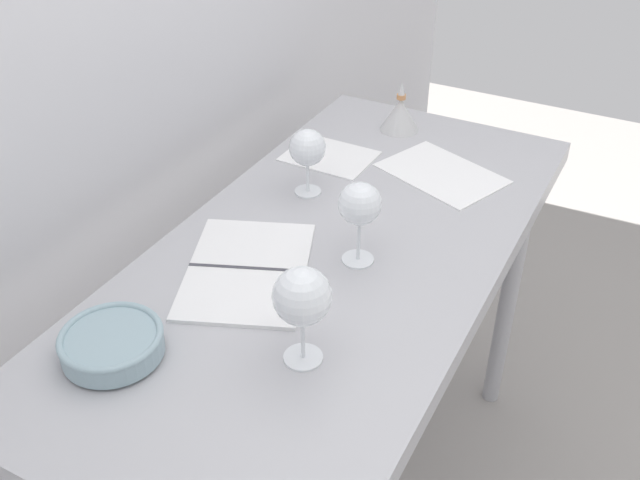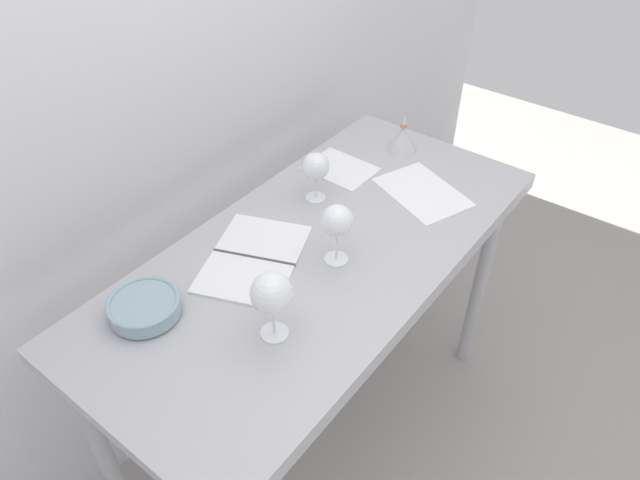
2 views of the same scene
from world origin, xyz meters
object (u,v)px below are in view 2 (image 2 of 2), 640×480
(tasting_sheet_lower, at_px, (341,168))
(decanter_funnel, at_px, (402,138))
(wine_glass_near_left, at_px, (272,294))
(wine_glass_far_right, at_px, (315,167))
(tasting_bowl, at_px, (144,306))
(tasting_sheet_upper, at_px, (422,192))
(open_notebook, at_px, (254,258))
(wine_glass_near_center, at_px, (337,222))

(tasting_sheet_lower, bearing_deg, decanter_funnel, -21.77)
(tasting_sheet_lower, relative_size, decanter_funnel, 1.61)
(wine_glass_near_left, distance_m, decanter_funnel, 0.90)
(wine_glass_far_right, relative_size, tasting_bowl, 0.89)
(tasting_sheet_upper, xyz_separation_m, tasting_bowl, (-0.84, 0.27, 0.03))
(decanter_funnel, bearing_deg, tasting_bowl, 175.10)
(wine_glass_near_left, distance_m, open_notebook, 0.29)
(tasting_sheet_lower, distance_m, decanter_funnel, 0.24)
(wine_glass_near_center, height_order, tasting_sheet_lower, wine_glass_near_center)
(decanter_funnel, bearing_deg, tasting_sheet_upper, -133.70)
(wine_glass_near_center, relative_size, decanter_funnel, 1.32)
(wine_glass_near_center, relative_size, open_notebook, 0.44)
(wine_glass_far_right, height_order, tasting_sheet_lower, wine_glass_far_right)
(wine_glass_near_left, distance_m, tasting_sheet_lower, 0.72)
(decanter_funnel, bearing_deg, open_notebook, 178.61)
(wine_glass_near_center, relative_size, tasting_sheet_lower, 0.82)
(open_notebook, height_order, tasting_bowl, tasting_bowl)
(tasting_sheet_upper, bearing_deg, tasting_bowl, -176.37)
(wine_glass_near_left, xyz_separation_m, open_notebook, (0.16, 0.21, -0.12))
(wine_glass_near_left, height_order, decanter_funnel, wine_glass_near_left)
(open_notebook, height_order, tasting_sheet_upper, open_notebook)
(wine_glass_far_right, xyz_separation_m, open_notebook, (-0.32, -0.04, -0.11))
(open_notebook, xyz_separation_m, tasting_bowl, (-0.30, 0.07, 0.02))
(tasting_sheet_lower, relative_size, tasting_bowl, 1.22)
(tasting_sheet_lower, bearing_deg, tasting_sheet_upper, -79.33)
(tasting_sheet_upper, bearing_deg, open_notebook, -178.93)
(open_notebook, bearing_deg, tasting_sheet_upper, -42.64)
(open_notebook, bearing_deg, wine_glass_near_center, -74.82)
(wine_glass_near_center, xyz_separation_m, tasting_bowl, (-0.44, 0.24, -0.10))
(tasting_sheet_lower, bearing_deg, wine_glass_far_right, -167.76)
(wine_glass_near_center, bearing_deg, tasting_bowl, 150.83)
(wine_glass_far_right, height_order, tasting_sheet_upper, wine_glass_far_right)
(open_notebook, bearing_deg, decanter_funnel, -23.74)
(open_notebook, bearing_deg, tasting_sheet_lower, -13.66)
(wine_glass_far_right, bearing_deg, tasting_bowl, 177.26)
(tasting_sheet_upper, height_order, tasting_bowl, tasting_bowl)
(wine_glass_near_center, xyz_separation_m, tasting_sheet_upper, (0.41, -0.03, -0.12))
(wine_glass_near_center, height_order, tasting_bowl, wine_glass_near_center)
(tasting_sheet_upper, relative_size, tasting_sheet_lower, 1.30)
(tasting_sheet_lower, xyz_separation_m, decanter_funnel, (0.22, -0.09, 0.04))
(tasting_sheet_upper, height_order, decanter_funnel, decanter_funnel)
(tasting_sheet_lower, distance_m, tasting_bowl, 0.79)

